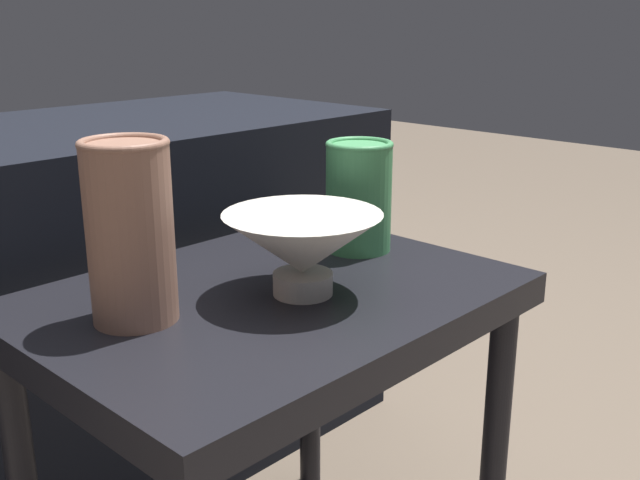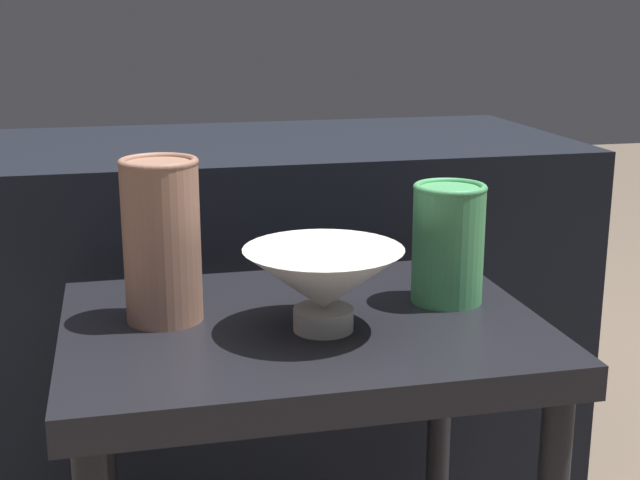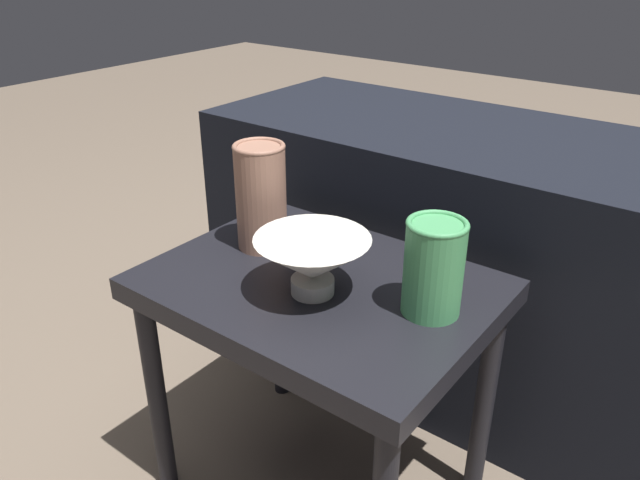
# 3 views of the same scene
# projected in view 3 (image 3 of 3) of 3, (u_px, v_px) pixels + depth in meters

# --- Properties ---
(table) EXTENTS (0.57, 0.43, 0.48)m
(table) POSITION_uv_depth(u_px,v_px,m) (319.00, 312.00, 1.09)
(table) COLOR black
(table) RESTS_ON ground_plane
(couch_backdrop) EXTENTS (1.14, 0.50, 0.63)m
(couch_backdrop) POSITION_uv_depth(u_px,v_px,m) (449.00, 255.00, 1.50)
(couch_backdrop) COLOR black
(couch_backdrop) RESTS_ON ground_plane
(bowl) EXTENTS (0.19, 0.19, 0.10)m
(bowl) POSITION_uv_depth(u_px,v_px,m) (312.00, 260.00, 0.99)
(bowl) COLOR silver
(bowl) RESTS_ON table
(vase_textured_left) EXTENTS (0.09, 0.09, 0.20)m
(vase_textured_left) POSITION_uv_depth(u_px,v_px,m) (261.00, 195.00, 1.13)
(vase_textured_left) COLOR #996B56
(vase_textured_left) RESTS_ON table
(vase_colorful_right) EXTENTS (0.09, 0.09, 0.15)m
(vase_colorful_right) POSITION_uv_depth(u_px,v_px,m) (434.00, 266.00, 0.94)
(vase_colorful_right) COLOR #47995B
(vase_colorful_right) RESTS_ON table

